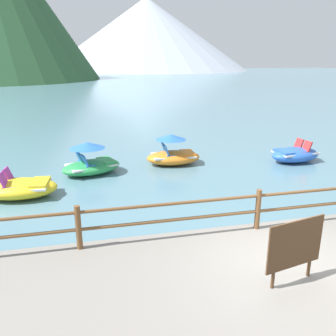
# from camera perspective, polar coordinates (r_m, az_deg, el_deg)

# --- Properties ---
(ground_plane) EXTENTS (200.00, 200.00, 0.00)m
(ground_plane) POSITION_cam_1_polar(r_m,az_deg,el_deg) (45.48, -8.65, 11.96)
(ground_plane) COLOR slate
(dock_railing) EXTENTS (23.92, 0.12, 0.95)m
(dock_railing) POSITION_cam_1_polar(r_m,az_deg,el_deg) (8.26, 14.41, -5.86)
(dock_railing) COLOR brown
(dock_railing) RESTS_ON promenade_dock
(sign_board) EXTENTS (1.16, 0.29, 1.19)m
(sign_board) POSITION_cam_1_polar(r_m,az_deg,el_deg) (6.48, 19.87, -11.63)
(sign_board) COLOR silver
(sign_board) RESTS_ON promenade_dock
(pedal_boat_0) EXTENTS (2.22, 1.35, 1.25)m
(pedal_boat_0) POSITION_cam_1_polar(r_m,az_deg,el_deg) (14.33, 0.85, 2.28)
(pedal_boat_0) COLOR orange
(pedal_boat_0) RESTS_ON ground
(pedal_boat_2) EXTENTS (2.55, 2.03, 1.21)m
(pedal_boat_2) POSITION_cam_1_polar(r_m,az_deg,el_deg) (13.47, -12.35, 0.82)
(pedal_boat_2) COLOR green
(pedal_boat_2) RESTS_ON ground
(pedal_boat_3) EXTENTS (2.42, 1.56, 0.89)m
(pedal_boat_3) POSITION_cam_1_polar(r_m,az_deg,el_deg) (11.88, -22.89, -3.00)
(pedal_boat_3) COLOR yellow
(pedal_boat_3) RESTS_ON ground
(pedal_boat_4) EXTENTS (2.28, 1.49, 0.91)m
(pedal_boat_4) POSITION_cam_1_polar(r_m,az_deg,el_deg) (15.63, 19.88, 2.10)
(pedal_boat_4) COLOR blue
(pedal_boat_4) RESTS_ON ground
(distant_peak) EXTENTS (69.23, 69.23, 23.73)m
(distant_peak) POSITION_cam_1_polar(r_m,az_deg,el_deg) (129.63, -3.46, 20.78)
(distant_peak) COLOR #A8B2C1
(distant_peak) RESTS_ON ground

